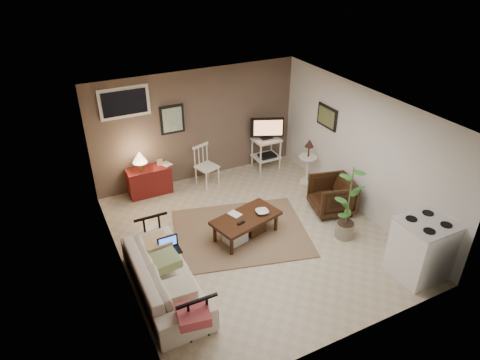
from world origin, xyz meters
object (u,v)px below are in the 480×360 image
sofa (164,271)px  side_table (308,156)px  coffee_table (246,225)px  armchair (332,194)px  spindle_chair (206,167)px  stove (422,248)px  tv_stand (267,142)px  red_console (148,179)px  potted_plant (349,201)px

sofa → side_table: bearing=-64.1°
coffee_table → side_table: 2.41m
side_table → armchair: size_ratio=1.34×
spindle_chair → stove: 4.51m
stove → spindle_chair: bearing=114.7°
armchair → spindle_chair: bearing=-125.1°
tv_stand → side_table: (0.48, -0.95, -0.02)m
stove → red_console: bearing=126.1°
potted_plant → armchair: bearing=69.9°
red_console → stove: (3.10, -4.26, 0.15)m
side_table → armchair: 1.19m
armchair → tv_stand: bearing=-158.9°
red_console → tv_stand: tv_stand is taller
spindle_chair → side_table: (1.97, -0.89, 0.21)m
coffee_table → stove: size_ratio=1.30×
potted_plant → stove: 1.37m
sofa → potted_plant: bearing=-91.8°
sofa → red_console: 2.94m
potted_plant → stove: (0.42, -1.27, -0.26)m
coffee_table → tv_stand: tv_stand is taller
red_console → spindle_chair: (1.22, -0.16, 0.07)m
sofa → spindle_chair: spindle_chair is taller
red_console → spindle_chair: bearing=-7.7°
sofa → armchair: bearing=-79.1°
sofa → spindle_chair: (1.80, 2.72, 0.00)m
coffee_table → red_console: bearing=116.7°
coffee_table → armchair: bearing=0.2°
red_console → stove: red_console is taller
tv_stand → armchair: bearing=-83.0°
potted_plant → sofa: bearing=178.2°
coffee_table → tv_stand: (1.61, 2.10, 0.40)m
coffee_table → side_table: (2.08, 1.15, 0.38)m
tv_stand → side_table: 1.06m
armchair → stove: 2.07m
red_console → armchair: red_console is taller
side_table → coffee_table: bearing=-151.0°
spindle_chair → side_table: side_table is taller
spindle_chair → red_console: bearing=172.3°
tv_stand → stove: size_ratio=1.22×
coffee_table → red_console: 2.47m
spindle_chair → tv_stand: bearing=2.2°
red_console → side_table: (3.19, -1.05, 0.28)m
side_table → potted_plant: potted_plant is taller
side_table → stove: bearing=-91.6°
armchair → stove: size_ratio=0.76×
armchair → potted_plant: bearing=-6.0°
sofa → red_console: size_ratio=2.08×
side_table → armchair: (-0.22, -1.15, -0.25)m
potted_plant → side_table: bearing=75.4°
sofa → potted_plant: 3.28m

